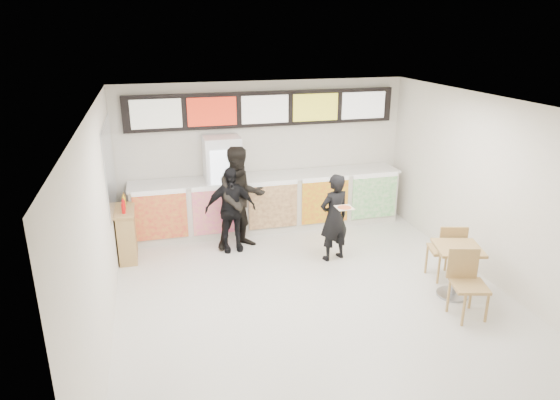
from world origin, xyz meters
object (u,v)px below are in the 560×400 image
object	(u,v)px
customer_mid	(230,209)
drinks_fridge	(223,186)
condiment_ledge	(127,233)
service_counter	(269,202)
customer_main	(334,218)
customer_left	(240,198)
cafe_table	(456,262)

from	to	relation	value
customer_mid	drinks_fridge	bearing A→B (deg)	87.93
drinks_fridge	customer_mid	distance (m)	0.89
condiment_ledge	service_counter	bearing A→B (deg)	14.38
customer_main	customer_left	size ratio (longest dim) A/B	0.82
service_counter	drinks_fridge	bearing A→B (deg)	179.01
service_counter	condiment_ledge	bearing A→B (deg)	-165.62
customer_main	drinks_fridge	bearing A→B (deg)	-60.78
customer_main	customer_mid	size ratio (longest dim) A/B	0.99
service_counter	customer_left	xyz separation A→B (m)	(-0.73, -0.77, 0.41)
customer_main	customer_left	world-z (taller)	customer_left
customer_mid	condiment_ledge	world-z (taller)	customer_mid
drinks_fridge	condiment_ledge	distance (m)	2.09
customer_main	customer_left	bearing A→B (deg)	-47.51
customer_mid	condiment_ledge	bearing A→B (deg)	174.30
service_counter	customer_main	bearing A→B (deg)	-65.79
customer_mid	service_counter	bearing A→B (deg)	40.59
service_counter	customer_mid	world-z (taller)	customer_mid
service_counter	customer_mid	xyz separation A→B (m)	(-0.94, -0.86, 0.24)
service_counter	condiment_ledge	xyz separation A→B (m)	(-2.82, -0.72, -0.09)
customer_left	customer_mid	size ratio (longest dim) A/B	1.21
drinks_fridge	customer_left	xyz separation A→B (m)	(0.20, -0.79, -0.02)
service_counter	customer_left	size ratio (longest dim) A/B	2.83
service_counter	customer_left	distance (m)	1.14
drinks_fridge	customer_left	distance (m)	0.82
service_counter	customer_mid	size ratio (longest dim) A/B	3.43
customer_main	condiment_ledge	distance (m)	3.75
customer_left	drinks_fridge	bearing A→B (deg)	96.26
customer_mid	condiment_ledge	distance (m)	1.91
customer_main	cafe_table	bearing A→B (deg)	112.99
drinks_fridge	cafe_table	distance (m)	4.66
drinks_fridge	condiment_ledge	bearing A→B (deg)	-158.58
service_counter	drinks_fridge	distance (m)	1.03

